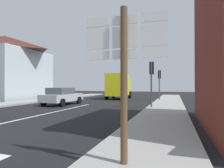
{
  "coord_description": "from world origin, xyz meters",
  "views": [
    {
      "loc": [
        7.17,
        -3.58,
        1.66
      ],
      "look_at": [
        1.98,
        12.57,
        1.79
      ],
      "focal_mm": 31.41,
      "sensor_mm": 36.0,
      "label": 1
    }
  ],
  "objects_px": {
    "sedan_far": "(62,96)",
    "traffic_light_far_right": "(159,78)",
    "traffic_light_near_right": "(152,74)",
    "route_sign_post": "(124,68)",
    "delivery_truck": "(119,86)"
  },
  "relations": [
    {
      "from": "delivery_truck",
      "to": "traffic_light_far_right",
      "type": "bearing_deg",
      "value": -14.29
    },
    {
      "from": "delivery_truck",
      "to": "traffic_light_near_right",
      "type": "distance_m",
      "value": 10.16
    },
    {
      "from": "sedan_far",
      "to": "traffic_light_far_right",
      "type": "relative_size",
      "value": 1.28
    },
    {
      "from": "delivery_truck",
      "to": "route_sign_post",
      "type": "relative_size",
      "value": 1.6
    },
    {
      "from": "sedan_far",
      "to": "traffic_light_far_right",
      "type": "distance_m",
      "value": 10.61
    },
    {
      "from": "delivery_truck",
      "to": "traffic_light_far_right",
      "type": "distance_m",
      "value": 5.21
    },
    {
      "from": "sedan_far",
      "to": "delivery_truck",
      "type": "relative_size",
      "value": 0.83
    },
    {
      "from": "sedan_far",
      "to": "traffic_light_far_right",
      "type": "height_order",
      "value": "traffic_light_far_right"
    },
    {
      "from": "traffic_light_near_right",
      "to": "traffic_light_far_right",
      "type": "bearing_deg",
      "value": 90.0
    },
    {
      "from": "delivery_truck",
      "to": "route_sign_post",
      "type": "height_order",
      "value": "route_sign_post"
    },
    {
      "from": "route_sign_post",
      "to": "traffic_light_near_right",
      "type": "bearing_deg",
      "value": 93.52
    },
    {
      "from": "route_sign_post",
      "to": "traffic_light_far_right",
      "type": "relative_size",
      "value": 0.97
    },
    {
      "from": "route_sign_post",
      "to": "traffic_light_far_right",
      "type": "height_order",
      "value": "traffic_light_far_right"
    },
    {
      "from": "delivery_truck",
      "to": "route_sign_post",
      "type": "distance_m",
      "value": 20.18
    },
    {
      "from": "traffic_light_near_right",
      "to": "route_sign_post",
      "type": "bearing_deg",
      "value": -86.48
    }
  ]
}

